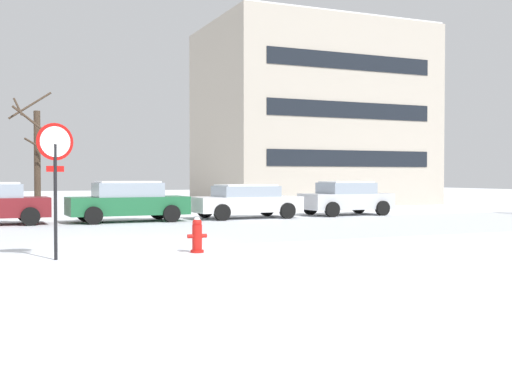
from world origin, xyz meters
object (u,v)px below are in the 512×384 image
at_px(parked_car_white, 246,201).
at_px(parked_car_silver, 346,198).
at_px(stop_sign, 55,164).
at_px(fire_hydrant, 197,235).
at_px(parked_car_green, 128,201).

xyz_separation_m(parked_car_white, parked_car_silver, (4.80, 0.15, 0.04)).
height_order(stop_sign, fire_hydrant, stop_sign).
distance_m(parked_car_white, parked_car_silver, 4.80).
distance_m(stop_sign, parked_car_white, 13.38).
height_order(fire_hydrant, parked_car_green, parked_car_green).
height_order(parked_car_green, parked_car_white, parked_car_green).
relative_size(parked_car_green, parked_car_white, 1.01).
relative_size(stop_sign, parked_car_green, 0.63).
distance_m(fire_hydrant, parked_car_green, 10.18).
bearing_deg(parked_car_green, parked_car_white, 1.16).
relative_size(stop_sign, parked_car_silver, 0.71).
xyz_separation_m(stop_sign, fire_hydrant, (3.03, 0.04, -1.55)).
distance_m(fire_hydrant, parked_car_white, 11.60).
height_order(stop_sign, parked_car_white, stop_sign).
xyz_separation_m(stop_sign, parked_car_silver, (13.25, 10.45, -1.20)).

